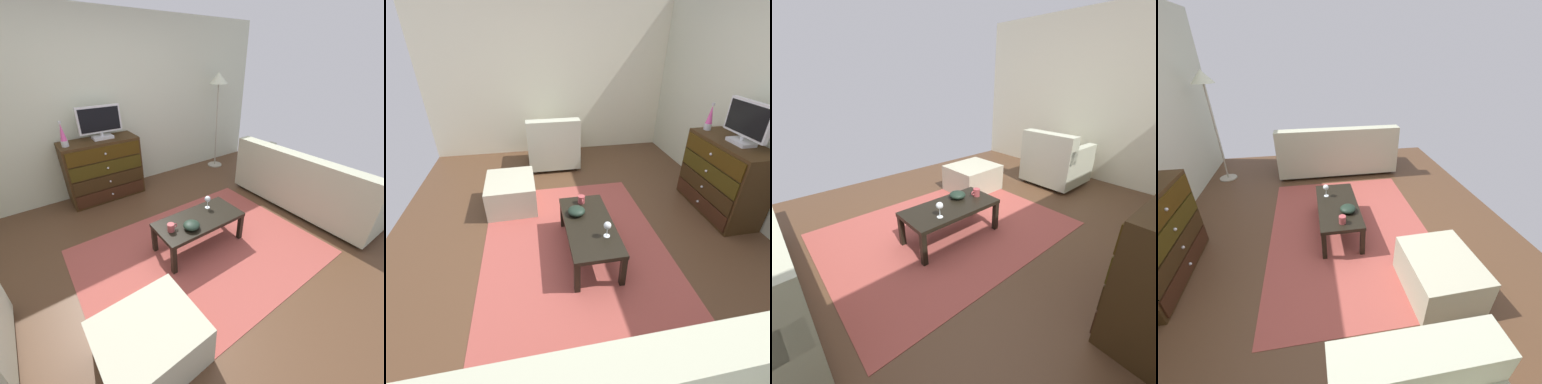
{
  "view_description": "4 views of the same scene",
  "coord_description": "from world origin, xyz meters",
  "views": [
    {
      "loc": [
        -1.1,
        -1.81,
        1.96
      ],
      "look_at": [
        0.31,
        0.13,
        0.6
      ],
      "focal_mm": 22.59,
      "sensor_mm": 36.0,
      "label": 1
    },
    {
      "loc": [
        2.25,
        -0.55,
        1.96
      ],
      "look_at": [
        0.07,
        -0.14,
        0.62
      ],
      "focal_mm": 24.71,
      "sensor_mm": 36.0,
      "label": 2
    },
    {
      "loc": [
        1.66,
        1.79,
        1.58
      ],
      "look_at": [
        0.13,
        -0.0,
        0.51
      ],
      "focal_mm": 23.79,
      "sensor_mm": 36.0,
      "label": 3
    },
    {
      "loc": [
        -2.22,
        0.2,
        1.96
      ],
      "look_at": [
        0.05,
        -0.18,
        0.64
      ],
      "focal_mm": 23.42,
      "sensor_mm": 36.0,
      "label": 4
    }
  ],
  "objects": [
    {
      "name": "mug",
      "position": [
        -0.11,
        -0.07,
        0.41
      ],
      "size": [
        0.11,
        0.08,
        0.08
      ],
      "color": "#A94547",
      "rests_on": "coffee_table"
    },
    {
      "name": "bowl_decorative",
      "position": [
        0.09,
        -0.16,
        0.41
      ],
      "size": [
        0.18,
        0.18,
        0.08
      ],
      "primitive_type": "ellipsoid",
      "color": "black",
      "rests_on": "coffee_table"
    },
    {
      "name": "ottoman",
      "position": [
        -0.78,
        -0.86,
        0.19
      ],
      "size": [
        0.72,
        0.62,
        0.38
      ],
      "primitive_type": "cube",
      "rotation": [
        0.0,
        0.0,
        0.03
      ],
      "color": "#B2B096",
      "rests_on": "ground_plane"
    },
    {
      "name": "wine_glass",
      "position": [
        0.47,
        0.05,
        0.48
      ],
      "size": [
        0.07,
        0.07,
        0.16
      ],
      "color": "silver",
      "rests_on": "coffee_table"
    },
    {
      "name": "coffee_table",
      "position": [
        0.26,
        -0.07,
        0.32
      ],
      "size": [
        1.0,
        0.47,
        0.37
      ],
      "color": "black",
      "rests_on": "ground_plane"
    },
    {
      "name": "armchair",
      "position": [
        -1.93,
        -0.2,
        0.35
      ],
      "size": [
        0.8,
        0.82,
        0.84
      ],
      "color": "#332319",
      "rests_on": "ground_plane"
    },
    {
      "name": "wall_plain_left",
      "position": [
        -2.69,
        0.0,
        1.26
      ],
      "size": [
        0.12,
        4.49,
        2.53
      ],
      "primitive_type": "cube",
      "color": "beige",
      "rests_on": "ground_plane"
    },
    {
      "name": "ground_plane",
      "position": [
        0.0,
        0.0,
        -0.03
      ],
      "size": [
        5.87,
        4.49,
        0.05
      ],
      "primitive_type": "cube",
      "color": "#523622"
    },
    {
      "name": "area_rug",
      "position": [
        0.2,
        -0.2,
        0.0
      ],
      "size": [
        2.6,
        1.9,
        0.01
      ],
      "primitive_type": "cube",
      "color": "#A14840",
      "rests_on": "ground_plane"
    }
  ]
}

